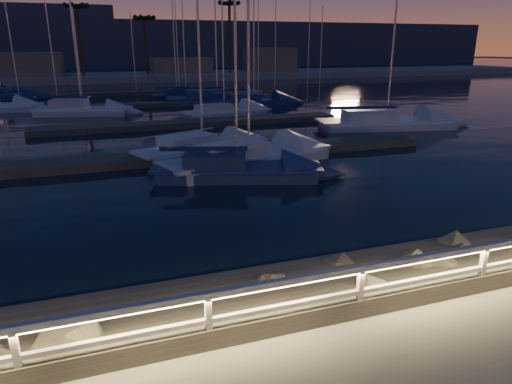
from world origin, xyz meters
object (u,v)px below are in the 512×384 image
guard_rail (443,264)px  sailboat_f (199,147)px  sailboat_d (383,122)px  sailboat_e (80,109)px  sailboat_l (215,98)px  sailboat_n (0,95)px  sailboat_c (245,157)px  sailboat_b (232,169)px  sailboat_k (184,95)px  sailboat_g (252,101)px  sailboat_h (222,111)px

guard_rail → sailboat_f: bearing=94.8°
sailboat_d → sailboat_f: 14.55m
sailboat_d → sailboat_e: size_ratio=1.22×
sailboat_d → sailboat_l: 19.61m
sailboat_d → sailboat_n: bearing=146.3°
sailboat_d → sailboat_f: (-14.04, -3.83, -0.03)m
sailboat_c → guard_rail: bearing=-108.7°
sailboat_f → sailboat_b: bearing=-107.5°
guard_rail → sailboat_c: (0.15, 13.90, -0.92)m
sailboat_f → sailboat_k: size_ratio=1.03×
sailboat_b → sailboat_c: 2.17m
guard_rail → sailboat_d: (12.62, 20.81, -0.91)m
sailboat_f → sailboat_g: bearing=41.4°
sailboat_f → sailboat_d: bearing=-7.0°
sailboat_c → sailboat_e: (-7.97, 20.61, 0.01)m
sailboat_g → sailboat_n: bearing=148.7°
guard_rail → sailboat_d: sailboat_d is taller
sailboat_h → sailboat_f: bearing=-125.7°
sailboat_b → sailboat_e: sailboat_e is taller
sailboat_b → sailboat_g: (8.78, 23.50, 0.01)m
sailboat_g → sailboat_e: bearing=-177.3°
sailboat_f → sailboat_e: bearing=87.8°
guard_rail → sailboat_n: (-16.23, 49.44, -0.93)m
guard_rail → sailboat_f: 17.07m
guard_rail → sailboat_d: size_ratio=2.66×
guard_rail → sailboat_n: bearing=108.2°
sailboat_f → sailboat_n: 35.68m
sailboat_b → sailboat_c: (1.16, 1.83, 0.03)m
sailboat_d → sailboat_g: (-4.85, 14.75, -0.03)m
sailboat_d → sailboat_k: size_ratio=1.33×
sailboat_e → sailboat_h: 11.98m
sailboat_h → sailboat_n: bearing=119.8°
sailboat_d → sailboat_g: size_ratio=1.18×
sailboat_h → sailboat_k: 13.80m
sailboat_f → sailboat_l: 22.77m
sailboat_l → sailboat_n: (-21.14, 10.59, -0.03)m
guard_rail → sailboat_c: size_ratio=2.91×
sailboat_k → sailboat_l: sailboat_l is taller
sailboat_e → sailboat_g: sailboat_g is taller
sailboat_c → sailboat_l: bearing=61.1°
guard_rail → sailboat_g: 36.42m
sailboat_g → sailboat_h: bearing=-130.7°
sailboat_d → sailboat_h: (-9.24, 9.43, -0.07)m
sailboat_g → sailboat_n: (-23.99, 13.88, 0.01)m
sailboat_n → sailboat_c: bearing=-64.4°
guard_rail → sailboat_c: sailboat_c is taller
sailboat_b → sailboat_h: (4.39, 18.18, -0.03)m
sailboat_h → sailboat_k: size_ratio=1.04×
sailboat_b → sailboat_e: (-6.81, 22.44, 0.04)m
guard_rail → sailboat_e: 35.39m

